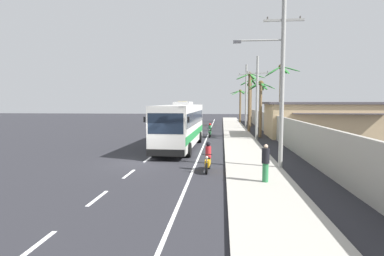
{
  "coord_description": "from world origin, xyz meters",
  "views": [
    {
      "loc": [
        4.96,
        -19.07,
        3.87
      ],
      "look_at": [
        2.49,
        6.29,
        1.7
      ],
      "focal_mm": 28.73,
      "sensor_mm": 36.0,
      "label": 1
    }
  ],
  "objects_px": {
    "utility_pole_nearest": "(281,78)",
    "palm_fourth": "(250,93)",
    "motorcycle_beside_bus": "(210,131)",
    "utility_pole_mid": "(257,97)",
    "palm_second": "(261,99)",
    "palm_farthest": "(240,100)",
    "motorcycle_trailing": "(208,159)",
    "pedestrian_near_kerb": "(266,162)",
    "roadside_building": "(326,120)",
    "coach_bus_foreground": "(181,124)",
    "utility_pole_far": "(246,95)",
    "palm_nearest": "(281,86)",
    "coach_bus_far_lane": "(184,112)",
    "palm_third": "(251,89)"
  },
  "relations": [
    {
      "from": "palm_third",
      "to": "palm_farthest",
      "type": "distance_m",
      "value": 9.07
    },
    {
      "from": "utility_pole_far",
      "to": "palm_fourth",
      "type": "relative_size",
      "value": 1.21
    },
    {
      "from": "motorcycle_trailing",
      "to": "roadside_building",
      "type": "distance_m",
      "value": 21.7
    },
    {
      "from": "motorcycle_beside_bus",
      "to": "utility_pole_mid",
      "type": "xyz_separation_m",
      "value": [
        4.79,
        -2.14,
        3.76
      ]
    },
    {
      "from": "coach_bus_foreground",
      "to": "motorcycle_trailing",
      "type": "height_order",
      "value": "coach_bus_foreground"
    },
    {
      "from": "utility_pole_nearest",
      "to": "palm_farthest",
      "type": "relative_size",
      "value": 1.58
    },
    {
      "from": "coach_bus_foreground",
      "to": "utility_pole_mid",
      "type": "distance_m",
      "value": 9.48
    },
    {
      "from": "coach_bus_far_lane",
      "to": "roadside_building",
      "type": "height_order",
      "value": "coach_bus_far_lane"
    },
    {
      "from": "utility_pole_mid",
      "to": "palm_nearest",
      "type": "relative_size",
      "value": 1.1
    },
    {
      "from": "utility_pole_far",
      "to": "palm_second",
      "type": "relative_size",
      "value": 1.49
    },
    {
      "from": "motorcycle_beside_bus",
      "to": "roadside_building",
      "type": "height_order",
      "value": "roadside_building"
    },
    {
      "from": "motorcycle_trailing",
      "to": "roadside_building",
      "type": "bearing_deg",
      "value": 55.82
    },
    {
      "from": "coach_bus_foreground",
      "to": "roadside_building",
      "type": "bearing_deg",
      "value": 32.54
    },
    {
      "from": "motorcycle_beside_bus",
      "to": "palm_farthest",
      "type": "distance_m",
      "value": 24.67
    },
    {
      "from": "roadside_building",
      "to": "palm_farthest",
      "type": "bearing_deg",
      "value": 109.58
    },
    {
      "from": "palm_nearest",
      "to": "coach_bus_foreground",
      "type": "bearing_deg",
      "value": -144.74
    },
    {
      "from": "pedestrian_near_kerb",
      "to": "motorcycle_beside_bus",
      "type": "bearing_deg",
      "value": 44.3
    },
    {
      "from": "coach_bus_far_lane",
      "to": "utility_pole_nearest",
      "type": "bearing_deg",
      "value": -74.25
    },
    {
      "from": "utility_pole_nearest",
      "to": "palm_fourth",
      "type": "height_order",
      "value": "utility_pole_nearest"
    },
    {
      "from": "pedestrian_near_kerb",
      "to": "utility_pole_nearest",
      "type": "distance_m",
      "value": 5.5
    },
    {
      "from": "palm_nearest",
      "to": "utility_pole_mid",
      "type": "bearing_deg",
      "value": -166.32
    },
    {
      "from": "coach_bus_foreground",
      "to": "roadside_building",
      "type": "distance_m",
      "value": 17.62
    },
    {
      "from": "motorcycle_trailing",
      "to": "palm_fourth",
      "type": "relative_size",
      "value": 0.26
    },
    {
      "from": "motorcycle_beside_bus",
      "to": "utility_pole_nearest",
      "type": "height_order",
      "value": "utility_pole_nearest"
    },
    {
      "from": "palm_third",
      "to": "roadside_building",
      "type": "height_order",
      "value": "palm_third"
    },
    {
      "from": "motorcycle_beside_bus",
      "to": "utility_pole_far",
      "type": "distance_m",
      "value": 13.13
    },
    {
      "from": "coach_bus_foreground",
      "to": "utility_pole_far",
      "type": "height_order",
      "value": "utility_pole_far"
    },
    {
      "from": "coach_bus_far_lane",
      "to": "palm_third",
      "type": "height_order",
      "value": "palm_third"
    },
    {
      "from": "coach_bus_far_lane",
      "to": "palm_second",
      "type": "relative_size",
      "value": 1.84
    },
    {
      "from": "palm_farthest",
      "to": "palm_fourth",
      "type": "bearing_deg",
      "value": -89.73
    },
    {
      "from": "motorcycle_trailing",
      "to": "palm_fourth",
      "type": "height_order",
      "value": "palm_fourth"
    },
    {
      "from": "motorcycle_beside_bus",
      "to": "palm_third",
      "type": "height_order",
      "value": "palm_third"
    },
    {
      "from": "motorcycle_beside_bus",
      "to": "palm_second",
      "type": "distance_m",
      "value": 6.56
    },
    {
      "from": "utility_pole_far",
      "to": "palm_third",
      "type": "bearing_deg",
      "value": 73.72
    },
    {
      "from": "palm_second",
      "to": "coach_bus_far_lane",
      "type": "bearing_deg",
      "value": 120.06
    },
    {
      "from": "motorcycle_beside_bus",
      "to": "utility_pole_mid",
      "type": "distance_m",
      "value": 6.45
    },
    {
      "from": "coach_bus_foreground",
      "to": "motorcycle_beside_bus",
      "type": "height_order",
      "value": "coach_bus_foreground"
    },
    {
      "from": "coach_bus_far_lane",
      "to": "utility_pole_nearest",
      "type": "xyz_separation_m",
      "value": [
        9.8,
        -34.73,
        3.15
      ]
    },
    {
      "from": "coach_bus_foreground",
      "to": "motorcycle_beside_bus",
      "type": "bearing_deg",
      "value": 75.31
    },
    {
      "from": "palm_fourth",
      "to": "roadside_building",
      "type": "relative_size",
      "value": 0.57
    },
    {
      "from": "utility_pole_far",
      "to": "coach_bus_foreground",
      "type": "bearing_deg",
      "value": -109.29
    },
    {
      "from": "pedestrian_near_kerb",
      "to": "palm_fourth",
      "type": "distance_m",
      "value": 25.48
    },
    {
      "from": "motorcycle_trailing",
      "to": "palm_farthest",
      "type": "xyz_separation_m",
      "value": [
        4.12,
        40.56,
        3.57
      ]
    },
    {
      "from": "palm_third",
      "to": "roadside_building",
      "type": "bearing_deg",
      "value": -63.34
    },
    {
      "from": "coach_bus_far_lane",
      "to": "utility_pole_far",
      "type": "distance_m",
      "value": 12.76
    },
    {
      "from": "palm_nearest",
      "to": "roadside_building",
      "type": "relative_size",
      "value": 0.58
    },
    {
      "from": "utility_pole_nearest",
      "to": "palm_second",
      "type": "relative_size",
      "value": 1.58
    },
    {
      "from": "coach_bus_far_lane",
      "to": "motorcycle_beside_bus",
      "type": "height_order",
      "value": "coach_bus_far_lane"
    },
    {
      "from": "coach_bus_far_lane",
      "to": "pedestrian_near_kerb",
      "type": "distance_m",
      "value": 39.1
    },
    {
      "from": "pedestrian_near_kerb",
      "to": "palm_third",
      "type": "distance_m",
      "value": 34.71
    }
  ]
}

